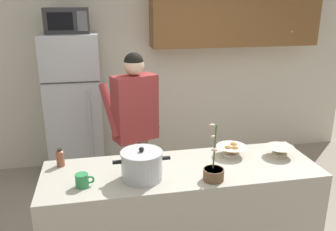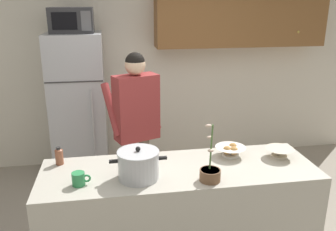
% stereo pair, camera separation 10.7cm
% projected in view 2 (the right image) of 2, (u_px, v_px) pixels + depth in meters
% --- Properties ---
extents(back_wall_unit, '(6.00, 0.48, 2.60)m').
position_uv_depth(back_wall_unit, '(165.00, 58.00, 4.71)').
color(back_wall_unit, silver).
rests_on(back_wall_unit, ground).
extents(kitchen_island, '(2.11, 0.68, 0.92)m').
position_uv_depth(kitchen_island, '(179.00, 220.00, 2.85)').
color(kitchen_island, '#BCB7A8').
rests_on(kitchen_island, ground).
extents(refrigerator, '(0.64, 0.68, 1.80)m').
position_uv_depth(refrigerator, '(79.00, 108.00, 4.31)').
color(refrigerator, '#B7BABF').
rests_on(refrigerator, ground).
extents(microwave, '(0.48, 0.37, 0.28)m').
position_uv_depth(microwave, '(72.00, 20.00, 3.97)').
color(microwave, '#2D2D30').
rests_on(microwave, refrigerator).
extents(person_near_pot, '(0.61, 0.55, 1.69)m').
position_uv_depth(person_near_pot, '(136.00, 116.00, 3.51)').
color(person_near_pot, '#726656').
rests_on(person_near_pot, ground).
extents(cooking_pot, '(0.41, 0.30, 0.25)m').
position_uv_depth(cooking_pot, '(138.00, 165.00, 2.53)').
color(cooking_pot, silver).
rests_on(cooking_pot, kitchen_island).
extents(coffee_mug, '(0.13, 0.09, 0.10)m').
position_uv_depth(coffee_mug, '(79.00, 179.00, 2.45)').
color(coffee_mug, '#2D8C4C').
rests_on(coffee_mug, kitchen_island).
extents(bread_bowl, '(0.25, 0.25, 0.10)m').
position_uv_depth(bread_bowl, '(231.00, 150.00, 2.91)').
color(bread_bowl, white).
rests_on(bread_bowl, kitchen_island).
extents(empty_bowl, '(0.23, 0.23, 0.08)m').
position_uv_depth(empty_bowl, '(279.00, 152.00, 2.89)').
color(empty_bowl, beige).
rests_on(empty_bowl, kitchen_island).
extents(bottle_near_edge, '(0.06, 0.06, 0.14)m').
position_uv_depth(bottle_near_edge, '(59.00, 156.00, 2.76)').
color(bottle_near_edge, brown).
rests_on(bottle_near_edge, kitchen_island).
extents(potted_orchid, '(0.15, 0.15, 0.43)m').
position_uv_depth(potted_orchid, '(210.00, 173.00, 2.51)').
color(potted_orchid, brown).
rests_on(potted_orchid, kitchen_island).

